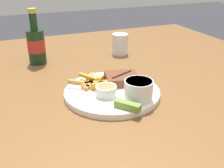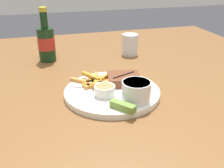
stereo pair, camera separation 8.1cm
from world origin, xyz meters
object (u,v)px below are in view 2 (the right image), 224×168
coleslaw_cup (136,90)px  dipping_sauce_cup (105,90)px  dinner_plate (112,92)px  beer_bottle (46,42)px  steak_portion (124,79)px  fork_utensil (88,87)px  pickle_spear (123,106)px  drinking_glass (130,45)px

coleslaw_cup → dipping_sauce_cup: coleslaw_cup is taller
dinner_plate → beer_bottle: bearing=114.6°
steak_portion → dinner_plate: bearing=-141.8°
steak_portion → beer_bottle: bearing=123.6°
dinner_plate → coleslaw_cup: bearing=-60.8°
beer_bottle → coleslaw_cup: bearing=-64.6°
steak_portion → fork_utensil: steak_portion is taller
dinner_plate → pickle_spear: 0.13m
dinner_plate → pickle_spear: (-0.01, -0.12, 0.02)m
steak_portion → pickle_spear: bearing=-109.0°
steak_portion → coleslaw_cup: size_ratio=1.45×
fork_utensil → beer_bottle: size_ratio=0.57×
pickle_spear → beer_bottle: beer_bottle is taller
dinner_plate → fork_utensil: bearing=154.0°
pickle_spear → beer_bottle: (-0.17, 0.51, 0.05)m
dipping_sauce_cup → beer_bottle: bearing=109.3°
dinner_plate → coleslaw_cup: coleslaw_cup is taller
dipping_sauce_cup → steak_portion: bearing=40.3°
pickle_spear → beer_bottle: bearing=108.5°
dinner_plate → coleslaw_cup: size_ratio=3.57×
dinner_plate → steak_portion: 0.07m
pickle_spear → drinking_glass: bearing=68.6°
beer_bottle → dinner_plate: bearing=-65.4°
coleslaw_cup → drinking_glass: 0.47m
pickle_spear → drinking_glass: drinking_glass is taller
steak_portion → coleslaw_cup: coleslaw_cup is taller
steak_portion → coleslaw_cup: 0.13m
dinner_plate → drinking_glass: bearing=62.8°
pickle_spear → drinking_glass: 0.52m
drinking_glass → pickle_spear: bearing=-111.4°
dinner_plate → steak_portion: (0.05, 0.04, 0.02)m
dipping_sauce_cup → pickle_spear: size_ratio=0.88×
dinner_plate → dipping_sauce_cup: bearing=-136.4°
beer_bottle → dipping_sauce_cup: bearing=-70.7°
beer_bottle → drinking_glass: 0.36m
beer_bottle → pickle_spear: bearing=-71.5°
fork_utensil → dinner_plate: bearing=-0.0°
fork_utensil → steak_portion: bearing=29.0°
dipping_sauce_cup → fork_utensil: size_ratio=0.50×
steak_portion → dipping_sauce_cup: bearing=-139.7°
coleslaw_cup → fork_utensil: 0.17m
drinking_glass → fork_utensil: bearing=-128.1°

